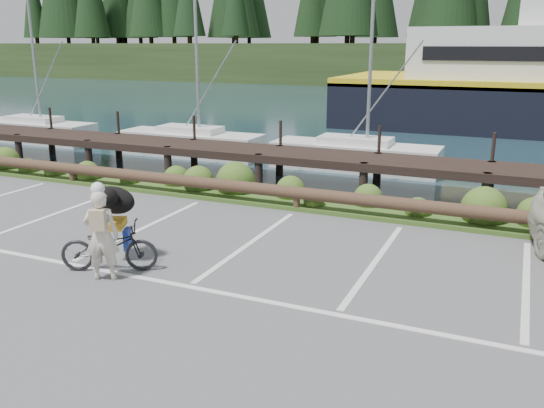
% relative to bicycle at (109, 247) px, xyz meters
% --- Properties ---
extents(ground, '(72.00, 72.00, 0.00)m').
position_rel_bicycle_xyz_m(ground, '(1.68, 0.33, -0.45)').
color(ground, '#4F4F51').
extents(harbor_backdrop, '(170.00, 160.00, 30.00)m').
position_rel_bicycle_xyz_m(harbor_backdrop, '(2.06, 78.84, -0.45)').
color(harbor_backdrop, '#162C36').
rests_on(harbor_backdrop, ground).
extents(vegetation_strip, '(34.00, 1.60, 0.10)m').
position_rel_bicycle_xyz_m(vegetation_strip, '(1.68, 5.63, -0.40)').
color(vegetation_strip, '#3D5B21').
rests_on(vegetation_strip, ground).
extents(log_rail, '(32.00, 0.30, 0.60)m').
position_rel_bicycle_xyz_m(log_rail, '(1.68, 4.93, -0.45)').
color(log_rail, '#443021').
rests_on(log_rail, ground).
extents(bicycle, '(1.81, 1.27, 0.90)m').
position_rel_bicycle_xyz_m(bicycle, '(0.00, 0.00, 0.00)').
color(bicycle, black).
rests_on(bicycle, ground).
extents(cyclist, '(0.69, 0.59, 1.60)m').
position_rel_bicycle_xyz_m(cyclist, '(0.17, -0.36, 0.35)').
color(cyclist, beige).
rests_on(cyclist, ground).
extents(dog, '(0.77, 0.99, 0.51)m').
position_rel_bicycle_xyz_m(dog, '(-0.23, 0.50, 0.71)').
color(dog, black).
rests_on(dog, bicycle).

